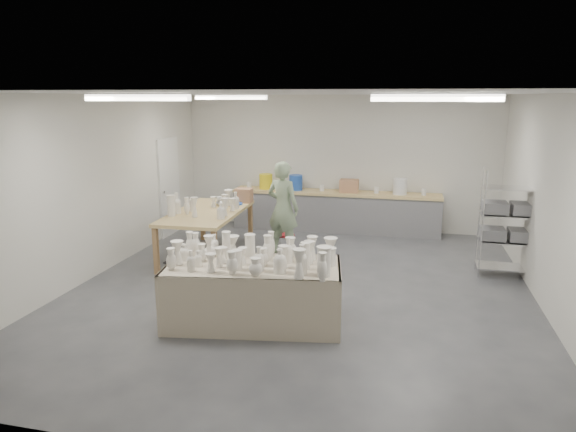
% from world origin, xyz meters
% --- Properties ---
extents(room, '(8.00, 8.02, 3.00)m').
position_xyz_m(room, '(-0.11, 0.08, 2.06)').
color(room, '#424449').
rests_on(room, ground).
extents(back_counter, '(4.60, 0.60, 1.24)m').
position_xyz_m(back_counter, '(-0.01, 3.68, 0.49)').
color(back_counter, tan).
rests_on(back_counter, ground).
extents(wire_shelf, '(0.88, 0.48, 1.80)m').
position_xyz_m(wire_shelf, '(3.20, 1.40, 0.92)').
color(wire_shelf, silver).
rests_on(wire_shelf, ground).
extents(drying_table, '(2.43, 1.43, 1.18)m').
position_xyz_m(drying_table, '(-0.35, -1.35, 0.46)').
color(drying_table, olive).
rests_on(drying_table, ground).
extents(work_table, '(1.26, 2.40, 1.26)m').
position_xyz_m(work_table, '(-2.00, 1.30, 0.88)').
color(work_table, tan).
rests_on(work_table, ground).
extents(rug, '(1.00, 0.70, 0.02)m').
position_xyz_m(rug, '(-2.19, 0.98, 0.01)').
color(rug, black).
rests_on(rug, ground).
extents(cat, '(0.52, 0.39, 0.20)m').
position_xyz_m(cat, '(-2.17, 0.97, 0.12)').
color(cat, white).
rests_on(cat, rug).
extents(potter, '(0.75, 0.60, 1.79)m').
position_xyz_m(potter, '(-0.73, 1.76, 0.89)').
color(potter, '#95AD85').
rests_on(potter, ground).
extents(red_stool, '(0.42, 0.42, 0.31)m').
position_xyz_m(red_stool, '(-0.73, 2.03, 0.27)').
color(red_stool, '#A9181D').
rests_on(red_stool, ground).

